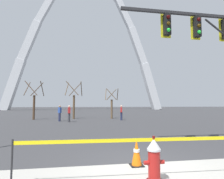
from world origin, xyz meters
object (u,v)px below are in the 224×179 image
(traffic_signal_gantry, at_px, (219,46))
(pedestrian_walking_right, at_px, (69,113))
(pedestrian_walking_left, at_px, (60,113))
(pedestrian_standing_center, at_px, (121,112))
(fire_hydrant, at_px, (154,160))
(monument_arch, at_px, (86,46))
(traffic_cone_by_hydrant, at_px, (137,153))

(traffic_signal_gantry, distance_m, pedestrian_walking_right, 13.86)
(pedestrian_walking_left, bearing_deg, pedestrian_standing_center, 3.15)
(traffic_signal_gantry, distance_m, pedestrian_walking_left, 15.22)
(fire_hydrant, bearing_deg, pedestrian_standing_center, 80.11)
(monument_arch, distance_m, pedestrian_walking_right, 46.08)
(fire_hydrant, bearing_deg, monument_arch, 89.82)
(fire_hydrant, relative_size, traffic_cone_by_hydrant, 1.36)
(fire_hydrant, bearing_deg, pedestrian_walking_right, 100.04)
(traffic_signal_gantry, bearing_deg, fire_hydrant, -143.58)
(monument_arch, height_order, pedestrian_walking_right, monument_arch)
(pedestrian_walking_left, relative_size, pedestrian_standing_center, 1.00)
(traffic_signal_gantry, relative_size, pedestrian_walking_right, 4.04)
(monument_arch, distance_m, pedestrian_standing_center, 44.82)
(traffic_cone_by_hydrant, xyz_separation_m, pedestrian_walking_left, (-3.52, 14.63, 0.46))
(fire_hydrant, height_order, pedestrian_standing_center, pedestrian_standing_center)
(monument_arch, relative_size, pedestrian_walking_right, 31.13)
(monument_arch, xyz_separation_m, pedestrian_standing_center, (2.63, -40.32, -19.40))
(pedestrian_standing_center, bearing_deg, monument_arch, 93.73)
(traffic_cone_by_hydrant, xyz_separation_m, pedestrian_walking_right, (-2.55, 13.59, 0.46))
(pedestrian_walking_left, bearing_deg, pedestrian_walking_right, -46.82)
(pedestrian_standing_center, bearing_deg, fire_hydrant, -99.89)
(traffic_signal_gantry, height_order, pedestrian_walking_right, traffic_signal_gantry)
(fire_hydrant, xyz_separation_m, pedestrian_walking_right, (-2.60, 14.70, 0.35))
(pedestrian_walking_right, bearing_deg, pedestrian_walking_left, 133.18)
(traffic_cone_by_hydrant, relative_size, pedestrian_standing_center, 0.46)
(pedestrian_standing_center, bearing_deg, traffic_cone_by_hydrant, -100.82)
(traffic_signal_gantry, xyz_separation_m, pedestrian_standing_center, (-1.64, 12.81, -3.45))
(pedestrian_standing_center, distance_m, pedestrian_walking_right, 5.58)
(fire_hydrant, xyz_separation_m, monument_arch, (0.18, 56.41, 19.75))
(monument_arch, relative_size, pedestrian_walking_left, 31.13)
(traffic_cone_by_hydrant, xyz_separation_m, pedestrian_standing_center, (2.86, 14.98, 0.46))
(monument_arch, bearing_deg, pedestrian_standing_center, -86.27)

